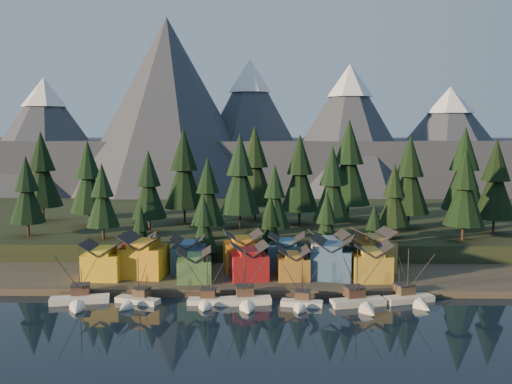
{
  "coord_description": "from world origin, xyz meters",
  "views": [
    {
      "loc": [
        4.0,
        -102.16,
        35.04
      ],
      "look_at": [
        1.41,
        30.0,
        20.76
      ],
      "focal_mm": 40.0,
      "sensor_mm": 36.0,
      "label": 1
    }
  ],
  "objects_px": {
    "house_front_1": "(144,254)",
    "boat_0": "(79,294)",
    "house_back_0": "(139,251)",
    "boat_1": "(134,295)",
    "house_back_1": "(189,253)",
    "boat_2": "(207,295)",
    "boat_4": "(301,298)",
    "boat_5": "(361,296)",
    "boat_6": "(412,292)",
    "boat_3": "(246,294)",
    "house_front_0": "(103,259)"
  },
  "relations": [
    {
      "from": "boat_0",
      "to": "boat_6",
      "type": "bearing_deg",
      "value": -11.05
    },
    {
      "from": "boat_2",
      "to": "house_front_1",
      "type": "distance_m",
      "value": 23.93
    },
    {
      "from": "house_front_0",
      "to": "boat_3",
      "type": "bearing_deg",
      "value": -22.74
    },
    {
      "from": "boat_0",
      "to": "boat_5",
      "type": "bearing_deg",
      "value": -13.47
    },
    {
      "from": "boat_4",
      "to": "boat_6",
      "type": "distance_m",
      "value": 22.96
    },
    {
      "from": "boat_1",
      "to": "house_front_1",
      "type": "bearing_deg",
      "value": 114.03
    },
    {
      "from": "boat_1",
      "to": "boat_5",
      "type": "bearing_deg",
      "value": 17.45
    },
    {
      "from": "boat_2",
      "to": "house_back_0",
      "type": "height_order",
      "value": "house_back_0"
    },
    {
      "from": "boat_2",
      "to": "boat_6",
      "type": "distance_m",
      "value": 41.8
    },
    {
      "from": "boat_3",
      "to": "house_front_0",
      "type": "height_order",
      "value": "boat_3"
    },
    {
      "from": "boat_3",
      "to": "boat_4",
      "type": "xyz_separation_m",
      "value": [
        11.05,
        -0.94,
        -0.38
      ]
    },
    {
      "from": "boat_3",
      "to": "boat_1",
      "type": "bearing_deg",
      "value": 172.24
    },
    {
      "from": "boat_1",
      "to": "house_back_1",
      "type": "distance_m",
      "value": 23.09
    },
    {
      "from": "boat_0",
      "to": "boat_5",
      "type": "height_order",
      "value": "boat_5"
    },
    {
      "from": "boat_3",
      "to": "boat_4",
      "type": "distance_m",
      "value": 11.09
    },
    {
      "from": "boat_4",
      "to": "boat_5",
      "type": "relative_size",
      "value": 0.8
    },
    {
      "from": "boat_0",
      "to": "boat_3",
      "type": "relative_size",
      "value": 1.07
    },
    {
      "from": "boat_5",
      "to": "house_front_0",
      "type": "relative_size",
      "value": 1.46
    },
    {
      "from": "boat_0",
      "to": "house_front_1",
      "type": "height_order",
      "value": "house_front_1"
    },
    {
      "from": "boat_5",
      "to": "house_back_1",
      "type": "relative_size",
      "value": 1.49
    },
    {
      "from": "boat_1",
      "to": "boat_4",
      "type": "xyz_separation_m",
      "value": [
        33.65,
        -1.17,
        0.05
      ]
    },
    {
      "from": "boat_1",
      "to": "boat_4",
      "type": "distance_m",
      "value": 33.67
    },
    {
      "from": "boat_2",
      "to": "boat_5",
      "type": "distance_m",
      "value": 30.79
    },
    {
      "from": "boat_4",
      "to": "house_front_1",
      "type": "xyz_separation_m",
      "value": [
        -35.21,
        17.83,
        4.78
      ]
    },
    {
      "from": "boat_0",
      "to": "boat_4",
      "type": "bearing_deg",
      "value": -13.88
    },
    {
      "from": "boat_0",
      "to": "house_front_1",
      "type": "xyz_separation_m",
      "value": [
        9.61,
        17.08,
        4.52
      ]
    },
    {
      "from": "boat_1",
      "to": "house_back_0",
      "type": "distance_m",
      "value": 22.79
    },
    {
      "from": "house_front_1",
      "to": "house_back_0",
      "type": "relative_size",
      "value": 1.15
    },
    {
      "from": "house_back_1",
      "to": "boat_6",
      "type": "bearing_deg",
      "value": -21.68
    },
    {
      "from": "boat_3",
      "to": "boat_5",
      "type": "xyz_separation_m",
      "value": [
        22.86,
        -0.73,
        0.05
      ]
    },
    {
      "from": "boat_0",
      "to": "boat_6",
      "type": "distance_m",
      "value": 67.63
    },
    {
      "from": "house_front_0",
      "to": "house_front_1",
      "type": "distance_m",
      "value": 9.23
    },
    {
      "from": "house_front_1",
      "to": "boat_0",
      "type": "bearing_deg",
      "value": -111.99
    },
    {
      "from": "boat_0",
      "to": "house_back_1",
      "type": "distance_m",
      "value": 29.24
    },
    {
      "from": "boat_0",
      "to": "boat_2",
      "type": "distance_m",
      "value": 25.85
    },
    {
      "from": "boat_4",
      "to": "boat_3",
      "type": "bearing_deg",
      "value": -175.11
    },
    {
      "from": "boat_5",
      "to": "house_back_0",
      "type": "xyz_separation_m",
      "value": [
        -49.31,
        23.02,
        3.78
      ]
    },
    {
      "from": "boat_1",
      "to": "boat_2",
      "type": "height_order",
      "value": "boat_2"
    },
    {
      "from": "house_back_1",
      "to": "boat_2",
      "type": "bearing_deg",
      "value": -72.83
    },
    {
      "from": "boat_5",
      "to": "boat_3",
      "type": "bearing_deg",
      "value": 164.2
    },
    {
      "from": "boat_5",
      "to": "house_back_0",
      "type": "distance_m",
      "value": 54.55
    },
    {
      "from": "boat_0",
      "to": "house_front_1",
      "type": "bearing_deg",
      "value": 47.72
    },
    {
      "from": "boat_5",
      "to": "boat_6",
      "type": "height_order",
      "value": "boat_5"
    },
    {
      "from": "boat_1",
      "to": "house_front_0",
      "type": "xyz_separation_m",
      "value": [
        -10.44,
        14.2,
        4.1
      ]
    },
    {
      "from": "house_front_1",
      "to": "house_back_1",
      "type": "bearing_deg",
      "value": 32.61
    },
    {
      "from": "boat_0",
      "to": "house_front_0",
      "type": "relative_size",
      "value": 1.51
    },
    {
      "from": "boat_6",
      "to": "boat_2",
      "type": "bearing_deg",
      "value": 164.92
    },
    {
      "from": "boat_6",
      "to": "house_front_1",
      "type": "height_order",
      "value": "house_front_1"
    },
    {
      "from": "boat_2",
      "to": "boat_4",
      "type": "relative_size",
      "value": 1.05
    },
    {
      "from": "house_front_1",
      "to": "boat_2",
      "type": "bearing_deg",
      "value": -38.9
    }
  ]
}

